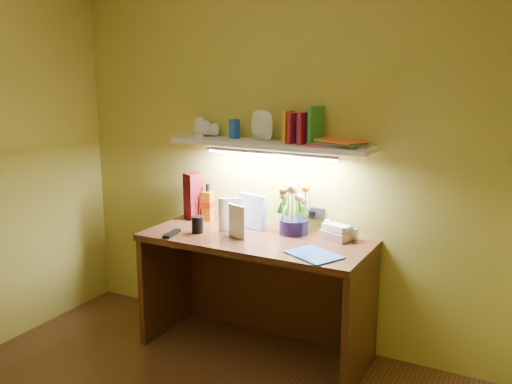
% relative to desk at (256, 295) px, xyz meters
% --- Properties ---
extents(desk, '(1.40, 0.60, 0.75)m').
position_rel_desk_xyz_m(desk, '(0.00, 0.00, 0.00)').
color(desk, '#371E0F').
rests_on(desk, ground).
extents(flower_bouquet, '(0.23, 0.23, 0.32)m').
position_rel_desk_xyz_m(flower_bouquet, '(0.17, 0.19, 0.53)').
color(flower_bouquet, '#130E3E').
rests_on(flower_bouquet, desk).
extents(telephone, '(0.21, 0.19, 0.11)m').
position_rel_desk_xyz_m(telephone, '(0.45, 0.20, 0.43)').
color(telephone, beige).
rests_on(telephone, desk).
extents(desk_clock, '(0.08, 0.05, 0.08)m').
position_rel_desk_xyz_m(desk_clock, '(0.53, 0.22, 0.41)').
color(desk_clock, '#BBBBBF').
rests_on(desk_clock, desk).
extents(whisky_bottle, '(0.07, 0.07, 0.25)m').
position_rel_desk_xyz_m(whisky_bottle, '(-0.47, 0.20, 0.50)').
color(whisky_bottle, '#BD5C06').
rests_on(whisky_bottle, desk).
extents(whisky_box, '(0.13, 0.13, 0.31)m').
position_rel_desk_xyz_m(whisky_box, '(-0.58, 0.19, 0.53)').
color(whisky_box, '#570B11').
rests_on(whisky_box, desk).
extents(pen_cup, '(0.09, 0.09, 0.18)m').
position_rel_desk_xyz_m(pen_cup, '(-0.37, -0.08, 0.46)').
color(pen_cup, black).
rests_on(pen_cup, desk).
extents(art_card, '(0.22, 0.10, 0.22)m').
position_rel_desk_xyz_m(art_card, '(-0.12, 0.18, 0.48)').
color(art_card, white).
rests_on(art_card, desk).
extents(tv_remote, '(0.07, 0.17, 0.02)m').
position_rel_desk_xyz_m(tv_remote, '(-0.48, -0.20, 0.38)').
color(tv_remote, black).
rests_on(tv_remote, desk).
extents(blue_folder, '(0.35, 0.31, 0.01)m').
position_rel_desk_xyz_m(blue_folder, '(0.44, -0.15, 0.38)').
color(blue_folder, blue).
rests_on(blue_folder, desk).
extents(desk_book_a, '(0.15, 0.09, 0.21)m').
position_rel_desk_xyz_m(desk_book_a, '(-0.27, 0.02, 0.48)').
color(desk_book_a, white).
rests_on(desk_book_a, desk).
extents(desk_book_b, '(0.15, 0.07, 0.20)m').
position_rel_desk_xyz_m(desk_book_b, '(-0.17, -0.03, 0.48)').
color(desk_book_b, white).
rests_on(desk_book_b, desk).
extents(wall_shelf, '(1.30, 0.35, 0.26)m').
position_rel_desk_xyz_m(wall_shelf, '(0.02, 0.18, 0.96)').
color(wall_shelf, white).
rests_on(wall_shelf, ground).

